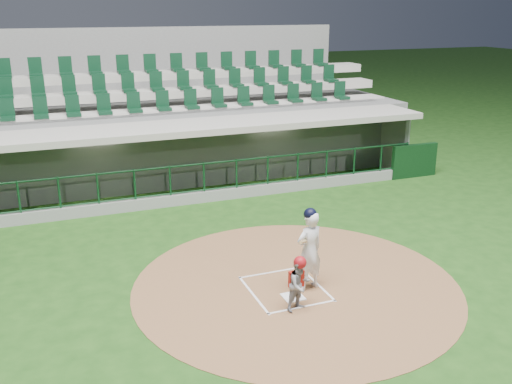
{
  "coord_description": "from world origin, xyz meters",
  "views": [
    {
      "loc": [
        -4.62,
        -10.46,
        5.88
      ],
      "look_at": [
        0.44,
        2.6,
        1.3
      ],
      "focal_mm": 40.0,
      "sensor_mm": 36.0,
      "label": 1
    }
  ],
  "objects": [
    {
      "name": "batter_box_chalk",
      "position": [
        0.0,
        -0.3,
        0.02
      ],
      "size": [
        1.55,
        1.8,
        0.01
      ],
      "color": "white",
      "rests_on": "ground"
    },
    {
      "name": "seating_deck",
      "position": [
        0.0,
        10.91,
        1.42
      ],
      "size": [
        17.0,
        6.72,
        5.15
      ],
      "color": "slate",
      "rests_on": "ground"
    },
    {
      "name": "ground",
      "position": [
        0.0,
        0.0,
        0.0
      ],
      "size": [
        120.0,
        120.0,
        0.0
      ],
      "primitive_type": "plane",
      "color": "#1A4012",
      "rests_on": "ground"
    },
    {
      "name": "dugout_structure",
      "position": [
        0.2,
        7.81,
        0.96
      ],
      "size": [
        16.4,
        3.7,
        3.0
      ],
      "color": "gray",
      "rests_on": "ground"
    },
    {
      "name": "catcher",
      "position": [
        -0.1,
        -1.18,
        0.59
      ],
      "size": [
        0.63,
        0.55,
        1.17
      ],
      "color": "gray",
      "rests_on": "dirt_circle"
    },
    {
      "name": "home_plate",
      "position": [
        0.0,
        -0.7,
        0.02
      ],
      "size": [
        0.43,
        0.43,
        0.02
      ],
      "primitive_type": "cube",
      "color": "white",
      "rests_on": "dirt_circle"
    },
    {
      "name": "batter",
      "position": [
        0.48,
        -0.43,
        0.94
      ],
      "size": [
        0.9,
        0.92,
        1.85
      ],
      "color": "white",
      "rests_on": "dirt_circle"
    },
    {
      "name": "dirt_circle",
      "position": [
        0.3,
        -0.2,
        0.01
      ],
      "size": [
        7.2,
        7.2,
        0.01
      ],
      "primitive_type": "cylinder",
      "color": "brown",
      "rests_on": "ground"
    }
  ]
}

